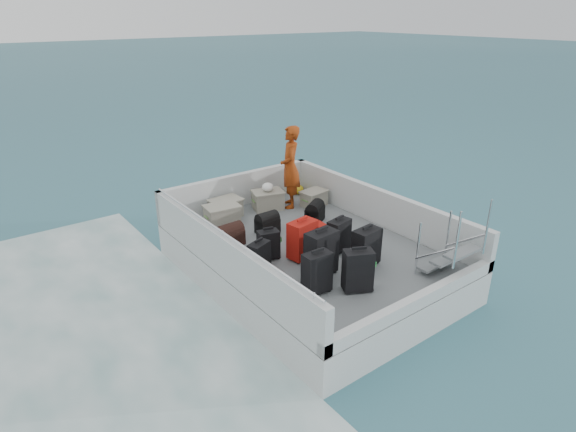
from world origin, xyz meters
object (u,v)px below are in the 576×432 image
suitcase_6 (366,247)px  crate_2 (268,201)px  suitcase_0 (317,273)px  suitcase_5 (302,240)px  suitcase_4 (321,253)px  suitcase_1 (259,258)px  suitcase_2 (268,245)px  crate_0 (222,216)px  crate_3 (314,199)px  passenger (290,167)px  suitcase_7 (339,236)px  suitcase_3 (358,271)px  suitcase_8 (312,235)px  crate_1 (226,209)px

suitcase_6 → crate_2: suitcase_6 is taller
suitcase_0 → suitcase_5: size_ratio=0.98×
suitcase_4 → crate_2: (0.89, 2.77, -0.19)m
suitcase_1 → suitcase_2: bearing=20.4°
crate_0 → crate_3: (2.07, -0.31, -0.03)m
suitcase_4 → suitcase_6: suitcase_4 is taller
crate_3 → passenger: 0.88m
suitcase_1 → passenger: bearing=24.7°
suitcase_2 → crate_2: (1.27, 1.85, -0.07)m
suitcase_6 → suitcase_7: size_ratio=1.09×
suitcase_0 → crate_2: (1.30, 3.15, -0.14)m
suitcase_3 → passenger: size_ratio=0.38×
suitcase_4 → suitcase_8: size_ratio=1.13×
crate_0 → crate_1: (0.25, 0.29, -0.01)m
suitcase_6 → passenger: bearing=73.2°
suitcase_7 → suitcase_0: bearing=-157.1°
suitcase_5 → suitcase_7: size_ratio=1.14×
suitcase_6 → crate_3: bearing=63.3°
suitcase_6 → crate_2: size_ratio=1.05×
suitcase_0 → suitcase_8: (1.04, 1.39, -0.20)m
suitcase_1 → suitcase_3: suitcase_3 is taller
suitcase_3 → suitcase_7: size_ratio=1.13×
suitcase_1 → suitcase_6: 1.76m
suitcase_0 → suitcase_6: bearing=10.5°
suitcase_4 → suitcase_5: bearing=75.1°
suitcase_2 → suitcase_5: size_ratio=0.77×
suitcase_5 → suitcase_8: bearing=26.8°
crate_3 → suitcase_6: bearing=-111.4°
suitcase_4 → crate_3: bearing=47.8°
suitcase_4 → crate_1: 2.92m
suitcase_7 → crate_3: suitcase_7 is taller
suitcase_0 → crate_3: size_ratio=1.27×
suitcase_4 → suitcase_7: bearing=24.2°
crate_0 → crate_1: bearing=49.3°
suitcase_1 → suitcase_3: 1.57m
suitcase_2 → passenger: (1.74, 1.69, 0.61)m
suitcase_3 → crate_3: bearing=88.0°
suitcase_1 → crate_0: suitcase_1 is taller
crate_3 → suitcase_2: bearing=-146.9°
suitcase_2 → suitcase_8: bearing=19.0°
suitcase_1 → suitcase_6: size_ratio=0.86×
suitcase_4 → suitcase_2: bearing=107.3°
crate_2 → suitcase_0: bearing=-112.4°
suitcase_2 → suitcase_7: 1.24m
suitcase_4 → suitcase_6: 0.82m
suitcase_5 → crate_0: (-0.40, 2.01, -0.15)m
suitcase_3 → suitcase_6: size_ratio=1.03×
suitcase_2 → passenger: 2.50m
suitcase_5 → crate_1: size_ratio=1.13×
crate_0 → passenger: (1.65, -0.01, 0.68)m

